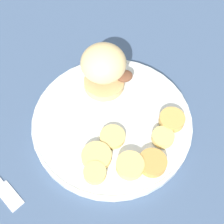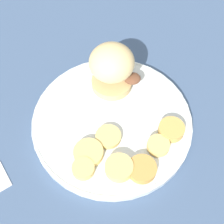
{
  "view_description": "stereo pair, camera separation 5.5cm",
  "coord_description": "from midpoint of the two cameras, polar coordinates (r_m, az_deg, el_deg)",
  "views": [
    {
      "loc": [
        -0.29,
        0.01,
        0.51
      ],
      "look_at": [
        0.0,
        0.0,
        0.04
      ],
      "focal_mm": 50.0,
      "sensor_mm": 36.0,
      "label": 1
    },
    {
      "loc": [
        -0.29,
        -0.05,
        0.51
      ],
      "look_at": [
        0.0,
        0.0,
        0.04
      ],
      "focal_mm": 50.0,
      "sensor_mm": 36.0,
      "label": 2
    }
  ],
  "objects": [
    {
      "name": "ground_plane",
      "position": [
        0.59,
        2.68,
        -2.4
      ],
      "size": [
        4.0,
        4.0,
        0.0
      ],
      "primitive_type": "plane",
      "color": "#3D5170"
    },
    {
      "name": "dinner_plate",
      "position": [
        0.58,
        2.72,
        -1.93
      ],
      "size": [
        0.3,
        0.3,
        0.02
      ],
      "color": "silver",
      "rests_on": "ground_plane"
    },
    {
      "name": "sandwich",
      "position": [
        0.58,
        2.76,
        8.04
      ],
      "size": [
        0.09,
        0.1,
        0.1
      ],
      "color": "tan",
      "rests_on": "dinner_plate"
    },
    {
      "name": "potato_round_0",
      "position": [
        0.57,
        13.56,
        -3.35
      ],
      "size": [
        0.05,
        0.05,
        0.02
      ],
      "primitive_type": "cylinder",
      "color": "tan",
      "rests_on": "dinner_plate"
    },
    {
      "name": "potato_round_1",
      "position": [
        0.53,
        -2.24,
        -10.56
      ],
      "size": [
        0.04,
        0.04,
        0.01
      ],
      "primitive_type": "cylinder",
      "color": "#DBB766",
      "rests_on": "dinner_plate"
    },
    {
      "name": "potato_round_2",
      "position": [
        0.54,
        -1.38,
        -7.71
      ],
      "size": [
        0.05,
        0.05,
        0.01
      ],
      "primitive_type": "cylinder",
      "color": "#DBB766",
      "rests_on": "dinner_plate"
    },
    {
      "name": "potato_round_3",
      "position": [
        0.55,
        2.21,
        -4.75
      ],
      "size": [
        0.05,
        0.05,
        0.01
      ],
      "primitive_type": "cylinder",
      "color": "#DBB766",
      "rests_on": "dinner_plate"
    },
    {
      "name": "potato_round_4",
      "position": [
        0.53,
        8.56,
        -10.51
      ],
      "size": [
        0.05,
        0.05,
        0.01
      ],
      "primitive_type": "cylinder",
      "color": "#BC8942",
      "rests_on": "dinner_plate"
    },
    {
      "name": "potato_round_5",
      "position": [
        0.55,
        11.34,
        -6.26
      ],
      "size": [
        0.04,
        0.04,
        0.01
      ],
      "primitive_type": "cylinder",
      "color": "#DBB766",
      "rests_on": "dinner_plate"
    },
    {
      "name": "potato_round_6",
      "position": [
        0.53,
        4.37,
        -10.37
      ],
      "size": [
        0.05,
        0.05,
        0.02
      ],
      "primitive_type": "cylinder",
      "color": "#DBB766",
      "rests_on": "dinner_plate"
    }
  ]
}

